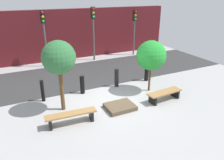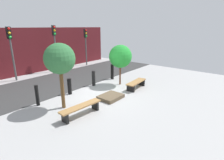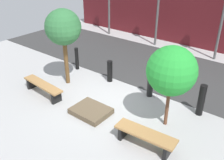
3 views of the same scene
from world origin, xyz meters
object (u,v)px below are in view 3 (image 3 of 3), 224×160
Objects in this scene: bollard_left at (110,71)px; bollard_center at (150,84)px; planter_bed at (91,111)px; bollard_far_left at (77,59)px; bench_left at (43,87)px; tree_behind_left_bench at (63,28)px; tree_behind_right_bench at (172,71)px; bench_right at (145,136)px; bollard_right at (201,100)px.

bollard_left is 1.87m from bollard_center.
bollard_far_left reaches higher than planter_bed.
bench_left is 2.27m from tree_behind_left_bench.
bollard_center is (3.11, 1.15, -1.78)m from tree_behind_left_bench.
bollard_center is at bearing 137.37° from tree_behind_right_bench.
bollard_far_left is (-0.62, 1.15, -1.75)m from tree_behind_left_bench.
bench_right is 1.62× the size of bollard_right.
bollard_far_left is at bearing 150.67° from bench_right.
bench_left is 1.11× the size of bench_right.
bollard_left is at bearing 42.63° from tree_behind_left_bench.
bench_left is 1.94× the size of bollard_far_left.
planter_bed is at bearing -113.43° from bollard_center.
bench_right is at bearing -25.31° from bollard_far_left.
bench_left is at bearing -164.51° from tree_behind_right_bench.
bollard_right is at bearing 0.00° from bollard_far_left.
tree_behind_right_bench is at bearing 24.82° from planter_bed.
bollard_left is 3.74m from bollard_right.
planter_bed is 1.36× the size of bollard_left.
bollard_far_left is at bearing 167.03° from tree_behind_right_bench.
planter_bed is (2.18, 0.20, -0.24)m from bench_left.
tree_behind_left_bench is 2.19m from bollard_far_left.
bollard_center is 1.87m from bollard_right.
bollard_right reaches higher than bench_right.
bollard_center is 0.89× the size of bollard_right.
bollard_center is at bearing 41.13° from bench_left.
bollard_right is (4.98, 1.15, -1.72)m from tree_behind_left_bench.
tree_behind_left_bench reaches higher than bollard_far_left.
tree_behind_left_bench is at bearing 94.03° from bench_left.
tree_behind_right_bench is 3.59m from bollard_left.
bollard_center is at bearing 0.00° from bollard_left.
bench_right is 2.20m from planter_bed.
bollard_center is at bearing 20.22° from tree_behind_left_bench.
bollard_left is at bearing 180.00° from bollard_center.
tree_behind_left_bench is 4.38m from tree_behind_right_bench.
tree_behind_right_bench reaches higher than bench_right.
bollard_center is (3.11, 2.36, 0.15)m from bench_left.
tree_behind_left_bench is (-4.36, 1.21, 1.94)m from bench_right.
tree_behind_right_bench is (2.18, 1.01, 1.73)m from planter_bed.
bollard_left is (1.25, 2.36, 0.11)m from bench_left.
planter_bed is 1.19× the size of bollard_far_left.
bench_left is 2.67m from bollard_left.
tree_behind_right_bench is at bearing -118.45° from bollard_right.
bench_right is 2.67m from bollard_center.
tree_behind_left_bench is at bearing -137.37° from bollard_left.
tree_behind_left_bench is 3.76m from bollard_center.
bench_left is 0.66× the size of tree_behind_left_bench.
tree_behind_right_bench is at bearing -12.97° from bollard_far_left.
tree_behind_left_bench is 3.35× the size of bollard_left.
tree_behind_left_bench reaches higher than tree_behind_right_bench.
planter_bed is 0.47× the size of tree_behind_right_bench.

